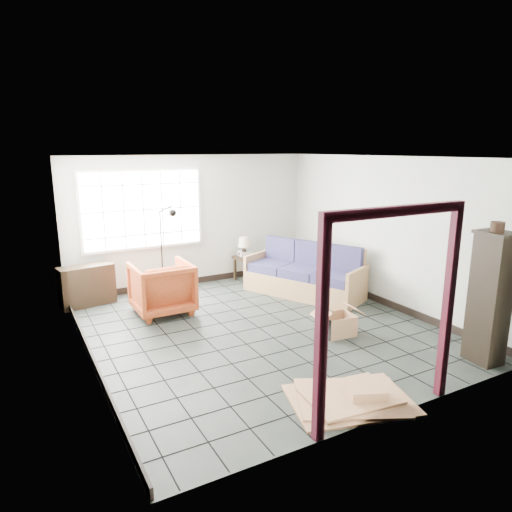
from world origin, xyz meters
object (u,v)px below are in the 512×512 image
futon_sofa (305,276)px  tall_shelf (490,297)px  side_table (248,260)px  armchair (162,285)px

futon_sofa → tall_shelf: 3.52m
side_table → tall_shelf: (0.96, -4.80, 0.44)m
armchair → tall_shelf: bearing=129.1°
side_table → tall_shelf: bearing=-78.7°
futon_sofa → armchair: bearing=148.4°
armchair → side_table: armchair is taller
side_table → tall_shelf: tall_shelf is taller
futon_sofa → tall_shelf: bearing=-107.8°
tall_shelf → armchair: bearing=134.9°
futon_sofa → side_table: 1.45m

